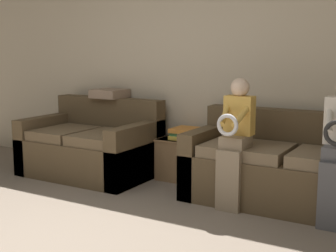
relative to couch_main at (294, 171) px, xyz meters
name	(u,v)px	position (x,y,z in m)	size (l,w,h in m)	color
wall_back	(197,64)	(-1.26, 0.48, 0.96)	(7.10, 0.06, 2.55)	beige
couch_main	(294,171)	(0.00, 0.00, 0.00)	(1.98, 0.86, 0.85)	brown
couch_side	(92,148)	(-2.32, -0.09, -0.01)	(1.46, 0.96, 0.86)	brown
child_left_seated	(235,136)	(-0.45, -0.34, 0.34)	(0.27, 0.37, 1.18)	gray
side_shelf	(183,159)	(-1.30, 0.23, -0.08)	(0.54, 0.40, 0.46)	olive
book_stack	(184,133)	(-1.29, 0.23, 0.21)	(0.25, 0.31, 0.13)	gold
throw_pillow	(110,93)	(-2.31, 0.24, 0.60)	(0.36, 0.36, 0.10)	gray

